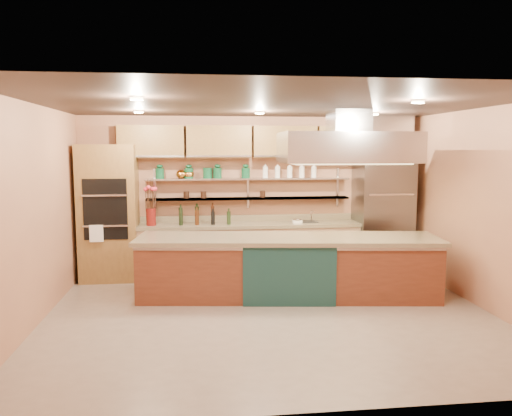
{
  "coord_description": "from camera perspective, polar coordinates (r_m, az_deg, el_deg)",
  "views": [
    {
      "loc": [
        -0.96,
        -6.42,
        2.24
      ],
      "look_at": [
        -0.08,
        1.0,
        1.34
      ],
      "focal_mm": 35.0,
      "sensor_mm": 36.0,
      "label": 1
    }
  ],
  "objects": [
    {
      "name": "floor",
      "position": [
        6.87,
        1.68,
        -12.27
      ],
      "size": [
        6.0,
        5.0,
        0.02
      ],
      "primitive_type": "cube",
      "color": "gray",
      "rests_on": "ground"
    },
    {
      "name": "ceiling_downlights",
      "position": [
        6.71,
        1.51,
        11.38
      ],
      "size": [
        4.0,
        2.8,
        0.02
      ],
      "primitive_type": "cube",
      "color": "#FFE5A5",
      "rests_on": "ceiling"
    },
    {
      "name": "back_counter",
      "position": [
        8.85,
        -0.72,
        -4.72
      ],
      "size": [
        3.84,
        0.64,
        0.93
      ],
      "primitive_type": "cube",
      "color": "tan",
      "rests_on": "floor"
    },
    {
      "name": "bar_faucet",
      "position": [
        8.99,
        6.34,
        -0.92
      ],
      "size": [
        0.03,
        0.03,
        0.2
      ],
      "primitive_type": "cylinder",
      "rotation": [
        0.0,
        0.0,
        0.26
      ],
      "color": "silver",
      "rests_on": "back_counter"
    },
    {
      "name": "oven_stack",
      "position": [
        8.8,
        -16.46,
        -0.55
      ],
      "size": [
        0.95,
        0.64,
        2.3
      ],
      "primitive_type": "cube",
      "color": "olive",
      "rests_on": "floor"
    },
    {
      "name": "refrigerator",
      "position": [
        9.25,
        14.26,
        -0.75
      ],
      "size": [
        0.95,
        0.72,
        2.1
      ],
      "primitive_type": "cube",
      "color": "slate",
      "rests_on": "floor"
    },
    {
      "name": "island",
      "position": [
        7.59,
        3.63,
        -6.72
      ],
      "size": [
        4.5,
        1.49,
        0.92
      ],
      "primitive_type": "cube",
      "rotation": [
        0.0,
        0.0,
        -0.12
      ],
      "color": "brown",
      "rests_on": "floor"
    },
    {
      "name": "wall_back",
      "position": [
        9.01,
        -0.62,
        1.5
      ],
      "size": [
        6.0,
        0.04,
        2.8
      ],
      "primitive_type": "cube",
      "color": "#B77A56",
      "rests_on": "floor"
    },
    {
      "name": "wall_left",
      "position": [
        6.79,
        -24.19,
        -0.86
      ],
      "size": [
        0.04,
        5.0,
        2.8
      ],
      "primitive_type": "cube",
      "color": "#B77A56",
      "rests_on": "floor"
    },
    {
      "name": "kitchen_scale",
      "position": [
        8.84,
        4.73,
        -1.4
      ],
      "size": [
        0.18,
        0.14,
        0.09
      ],
      "primitive_type": "cube",
      "rotation": [
        0.0,
        0.0,
        -0.13
      ],
      "color": "white",
      "rests_on": "back_counter"
    },
    {
      "name": "copper_kettle",
      "position": [
        8.81,
        -8.53,
        3.85
      ],
      "size": [
        0.21,
        0.21,
        0.15
      ],
      "primitive_type": "ellipsoid",
      "rotation": [
        0.0,
        0.0,
        -0.14
      ],
      "color": "#C77B2D",
      "rests_on": "wall_shelf_upper"
    },
    {
      "name": "flower_vase",
      "position": [
        8.69,
        -11.91,
        -1.0
      ],
      "size": [
        0.19,
        0.19,
        0.29
      ],
      "primitive_type": "cylinder",
      "rotation": [
        0.0,
        0.0,
        -0.17
      ],
      "color": "maroon",
      "rests_on": "back_counter"
    },
    {
      "name": "range_hood",
      "position": [
        7.59,
        10.48,
        6.81
      ],
      "size": [
        2.0,
        1.0,
        0.45
      ],
      "primitive_type": "cube",
      "color": "silver",
      "rests_on": "ceiling"
    },
    {
      "name": "ceiling",
      "position": [
        6.52,
        1.77,
        11.78
      ],
      "size": [
        6.0,
        5.0,
        0.02
      ],
      "primitive_type": "cube",
      "color": "black",
      "rests_on": "wall_back"
    },
    {
      "name": "green_canister",
      "position": [
        8.8,
        -5.57,
        4.0
      ],
      "size": [
        0.2,
        0.2,
        0.18
      ],
      "primitive_type": "cylinder",
      "rotation": [
        0.0,
        0.0,
        -0.35
      ],
      "color": "#0F4727",
      "rests_on": "wall_shelf_upper"
    },
    {
      "name": "wall_shelf_lower",
      "position": [
        8.88,
        -0.85,
        1.1
      ],
      "size": [
        3.6,
        0.26,
        0.03
      ],
      "primitive_type": "cube",
      "color": "silver",
      "rests_on": "wall_back"
    },
    {
      "name": "wall_shelf_upper",
      "position": [
        8.85,
        -0.85,
        3.35
      ],
      "size": [
        3.6,
        0.26,
        0.03
      ],
      "primitive_type": "cube",
      "color": "silver",
      "rests_on": "wall_back"
    },
    {
      "name": "oil_bottle_cluster",
      "position": [
        8.65,
        -5.86,
        -0.88
      ],
      "size": [
        0.96,
        0.36,
        0.3
      ],
      "primitive_type": "cube",
      "rotation": [
        0.0,
        0.0,
        0.09
      ],
      "color": "black",
      "rests_on": "back_counter"
    },
    {
      "name": "wall_right",
      "position": [
        7.59,
        24.74,
        -0.13
      ],
      "size": [
        0.04,
        5.0,
        2.8
      ],
      "primitive_type": "cube",
      "color": "#B77A56",
      "rests_on": "floor"
    },
    {
      "name": "upper_cabinets",
      "position": [
        8.79,
        -0.5,
        7.57
      ],
      "size": [
        4.6,
        0.36,
        0.55
      ],
      "primitive_type": "cube",
      "color": "olive",
      "rests_on": "wall_back"
    },
    {
      "name": "wall_front",
      "position": [
        4.12,
        6.87,
        -4.95
      ],
      "size": [
        6.0,
        0.04,
        2.8
      ],
      "primitive_type": "cube",
      "color": "#B77A56",
      "rests_on": "floor"
    }
  ]
}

